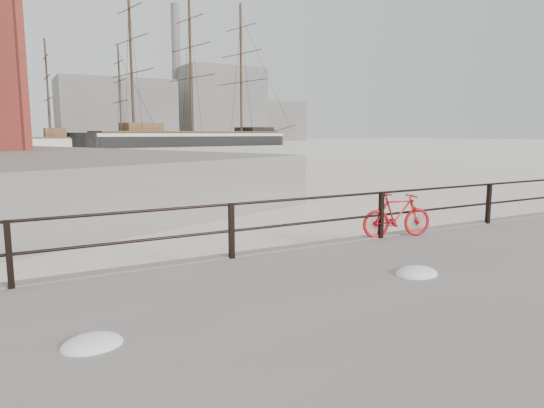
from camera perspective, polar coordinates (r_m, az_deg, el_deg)
name	(u,v)px	position (r m, az deg, el deg)	size (l,w,h in m)	color
ground	(481,236)	(13.40, 23.39, -3.46)	(400.00, 400.00, 0.00)	white
guardrail	(489,203)	(13.17, 24.12, 0.06)	(28.00, 0.10, 1.00)	black
bicycle	(397,215)	(10.77, 14.49, -1.29)	(1.59, 0.24, 0.96)	#B90C14
barque_black	(192,146)	(100.45, -9.35, 6.72)	(54.37, 17.79, 31.16)	black
schooner_mid	(88,148)	(92.61, -20.82, 6.17)	(26.32, 11.14, 19.17)	beige
industrial_west	(116,111)	(151.15, -17.87, 10.34)	(32.00, 18.00, 18.00)	gray
industrial_mid	(220,105)	(166.61, -6.16, 11.50)	(26.00, 20.00, 24.00)	gray
industrial_east	(272,121)	(181.07, 0.03, 9.70)	(20.00, 16.00, 14.00)	gray
smokestack	(177,74)	(167.54, -11.15, 14.81)	(2.80, 2.80, 44.00)	gray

